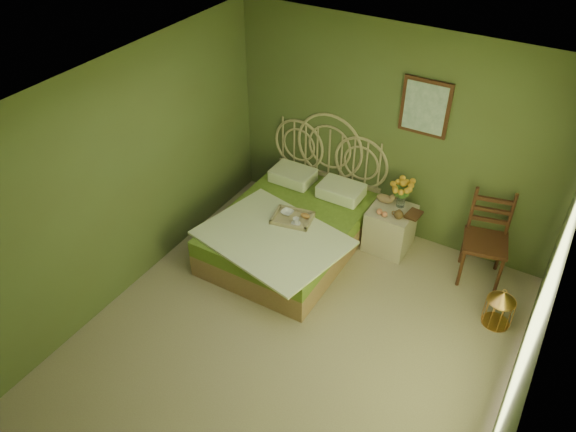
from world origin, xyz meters
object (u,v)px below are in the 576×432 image
Objects in this scene: chair at (489,232)px; birdcage at (499,308)px; nightstand at (391,223)px; bed at (292,227)px.

chair is 0.87m from birdcage.
nightstand is 1.12m from chair.
bed is 5.05× the size of birdcage.
birdcage is at bearing -74.82° from chair.
bed reaches higher than chair.
bed is at bearing -149.24° from nightstand.
bed reaches higher than birdcage.
nightstand is (1.02, 0.61, 0.05)m from bed.
nightstand is at bearing 171.75° from chair.
birdcage is at bearing -22.42° from nightstand.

